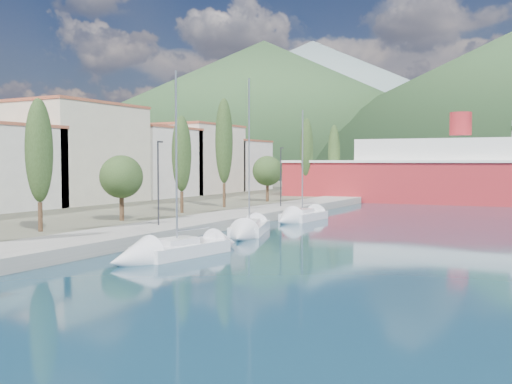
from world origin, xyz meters
The scene contains 9 objects.
ground centered at (0.00, 120.00, 0.00)m, with size 1400.00×1400.00×0.00m, color #133447.
quay centered at (-9.00, 26.00, 0.40)m, with size 5.00×88.00×0.80m, color gray.
land_strip centered at (-47.00, 36.00, 0.35)m, with size 70.00×148.00×0.70m, color #565644.
town_buildings centered at (-32.00, 36.91, 5.57)m, with size 9.20×69.20×11.30m.
tree_row centered at (-14.07, 31.87, 5.90)m, with size 3.53×65.83×11.19m.
lamp_posts centered at (-9.00, 14.41, 4.08)m, with size 0.15×45.38×6.06m.
sailboat_near centered at (-2.80, 7.74, 0.31)m, with size 3.70×8.20×11.36m.
sailboat_mid centered at (-3.47, 18.81, 0.30)m, with size 5.06×8.88×12.41m.
sailboat_far centered at (-4.42, 29.52, 0.31)m, with size 2.77×7.59×10.99m.
Camera 1 is at (16.60, -16.77, 5.33)m, focal length 40.00 mm.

